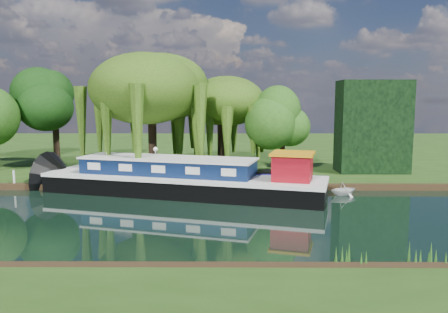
{
  "coord_description": "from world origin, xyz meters",
  "views": [
    {
      "loc": [
        6.19,
        -24.26,
        6.67
      ],
      "look_at": [
        6.03,
        6.13,
        2.8
      ],
      "focal_mm": 35.0,
      "sensor_mm": 36.0,
      "label": 1
    }
  ],
  "objects": [
    {
      "name": "narrowboat",
      "position": [
        5.61,
        7.22,
        0.61
      ],
      "size": [
        11.84,
        2.22,
        1.72
      ],
      "rotation": [
        0.0,
        0.0,
        0.02
      ],
      "color": "navy",
      "rests_on": "ground"
    },
    {
      "name": "white_cruiser",
      "position": [
        14.55,
        6.29,
        0.0
      ],
      "size": [
        2.54,
        2.37,
        1.09
      ],
      "primitive_type": "imported",
      "rotation": [
        0.0,
        0.0,
        1.91
      ],
      "color": "silver",
      "rests_on": "ground"
    },
    {
      "name": "tree_far_right",
      "position": [
        10.96,
        12.67,
        4.89
      ],
      "size": [
        3.93,
        3.93,
        6.43
      ],
      "color": "black",
      "rests_on": "far_bank"
    },
    {
      "name": "mooring_posts",
      "position": [
        -0.5,
        8.4,
        0.95
      ],
      "size": [
        19.16,
        0.16,
        1.0
      ],
      "color": "silver",
      "rests_on": "far_bank"
    },
    {
      "name": "willow_left",
      "position": [
        -0.07,
        12.52,
        7.51
      ],
      "size": [
        8.11,
        8.11,
        9.72
      ],
      "color": "black",
      "rests_on": "far_bank"
    },
    {
      "name": "willow_right",
      "position": [
        5.75,
        14.68,
        5.99
      ],
      "size": [
        6.24,
        6.24,
        7.6
      ],
      "color": "black",
      "rests_on": "far_bank"
    },
    {
      "name": "far_bank",
      "position": [
        0.0,
        34.0,
        0.23
      ],
      "size": [
        120.0,
        52.0,
        0.45
      ],
      "primitive_type": "cube",
      "color": "#1E3B10",
      "rests_on": "ground"
    },
    {
      "name": "dutch_barge",
      "position": [
        3.2,
        6.58,
        1.07
      ],
      "size": [
        20.86,
        9.91,
        4.3
      ],
      "rotation": [
        0.0,
        0.0,
        -0.27
      ],
      "color": "black",
      "rests_on": "ground"
    },
    {
      "name": "conifer_hedge",
      "position": [
        19.0,
        14.0,
        4.45
      ],
      "size": [
        6.0,
        3.0,
        8.0
      ],
      "primitive_type": "cube",
      "color": "black",
      "rests_on": "far_bank"
    },
    {
      "name": "ground",
      "position": [
        0.0,
        0.0,
        0.0
      ],
      "size": [
        120.0,
        120.0,
        0.0
      ],
      "primitive_type": "plane",
      "color": "black"
    },
    {
      "name": "tree_far_mid",
      "position": [
        -10.15,
        17.4,
        6.33
      ],
      "size": [
        5.21,
        5.21,
        8.53
      ],
      "color": "black",
      "rests_on": "far_bank"
    },
    {
      "name": "reeds_near",
      "position": [
        6.87,
        -7.57,
        0.55
      ],
      "size": [
        33.7,
        1.5,
        1.1
      ],
      "color": "#1B5015",
      "rests_on": "ground"
    },
    {
      "name": "lamppost",
      "position": [
        0.5,
        10.5,
        2.42
      ],
      "size": [
        0.36,
        0.36,
        2.56
      ],
      "color": "silver",
      "rests_on": "far_bank"
    }
  ]
}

